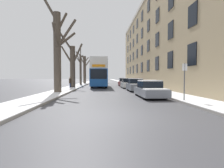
{
  "coord_description": "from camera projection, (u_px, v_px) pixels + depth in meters",
  "views": [
    {
      "loc": [
        -0.72,
        -6.94,
        1.6
      ],
      "look_at": [
        0.52,
        16.91,
        0.68
      ],
      "focal_mm": 28.0,
      "sensor_mm": 36.0,
      "label": 1
    }
  ],
  "objects": [
    {
      "name": "street_sign_post",
      "position": [
        184.0,
        80.0,
        10.99
      ],
      "size": [
        0.32,
        0.07,
        2.49
      ],
      "color": "#4C4F54",
      "rests_on": "ground"
    },
    {
      "name": "bare_tree_left_1",
      "position": [
        72.0,
        64.0,
        25.36
      ],
      "size": [
        3.46,
        3.54,
        7.88
      ],
      "color": "#4C4238",
      "rests_on": "ground"
    },
    {
      "name": "parked_car_3",
      "position": [
        124.0,
        82.0,
        31.6
      ],
      "size": [
        1.69,
        3.92,
        1.49
      ],
      "color": "maroon",
      "rests_on": "ground"
    },
    {
      "name": "parked_car_1",
      "position": [
        135.0,
        85.0,
        20.19
      ],
      "size": [
        1.69,
        3.96,
        1.47
      ],
      "color": "slate",
      "rests_on": "ground"
    },
    {
      "name": "parked_car_2",
      "position": [
        128.0,
        83.0,
        25.95
      ],
      "size": [
        1.89,
        4.49,
        1.48
      ],
      "color": "silver",
      "rests_on": "ground"
    },
    {
      "name": "double_decker_bus",
      "position": [
        99.0,
        72.0,
        28.78
      ],
      "size": [
        2.54,
        10.16,
        4.45
      ],
      "color": "#194C99",
      "rests_on": "ground"
    },
    {
      "name": "pedestrian_left_sidewalk",
      "position": [
        70.0,
        82.0,
        25.13
      ],
      "size": [
        0.35,
        0.35,
        1.62
      ],
      "rotation": [
        0.0,
        0.0,
        4.77
      ],
      "color": "navy",
      "rests_on": "ground"
    },
    {
      "name": "bare_tree_left_3",
      "position": [
        85.0,
        68.0,
        42.3
      ],
      "size": [
        3.6,
        4.82,
        7.71
      ],
      "color": "#4C4238",
      "rests_on": "ground"
    },
    {
      "name": "terrace_facade_right",
      "position": [
        166.0,
        44.0,
        32.24
      ],
      "size": [
        9.1,
        46.49,
        15.61
      ],
      "color": "tan",
      "rests_on": "ground"
    },
    {
      "name": "parked_car_0",
      "position": [
        150.0,
        89.0,
        13.95
      ],
      "size": [
        1.79,
        4.42,
        1.38
      ],
      "color": "slate",
      "rests_on": "ground"
    },
    {
      "name": "ground_plane",
      "position": [
        121.0,
        117.0,
        7.02
      ],
      "size": [
        320.0,
        320.0,
        0.0
      ],
      "primitive_type": "plane",
      "color": "#424247"
    },
    {
      "name": "bare_tree_left_2",
      "position": [
        80.0,
        69.0,
        34.24
      ],
      "size": [
        1.4,
        1.99,
        7.72
      ],
      "color": "#4C4238",
      "rests_on": "ground"
    },
    {
      "name": "oncoming_van",
      "position": [
        102.0,
        78.0,
        44.46
      ],
      "size": [
        2.01,
        5.6,
        2.41
      ],
      "color": "#333842",
      "rests_on": "ground"
    },
    {
      "name": "sidewalk_right",
      "position": [
        120.0,
        82.0,
        60.18
      ],
      "size": [
        2.35,
        130.0,
        0.16
      ],
      "color": "gray",
      "rests_on": "ground"
    },
    {
      "name": "sidewalk_left",
      "position": [
        90.0,
        82.0,
        59.63
      ],
      "size": [
        2.35,
        130.0,
        0.16
      ],
      "color": "gray",
      "rests_on": "ground"
    },
    {
      "name": "bare_tree_left_0",
      "position": [
        58.0,
        49.0,
        17.04
      ],
      "size": [
        3.17,
        4.77,
        9.27
      ],
      "color": "#4C4238",
      "rests_on": "ground"
    }
  ]
}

